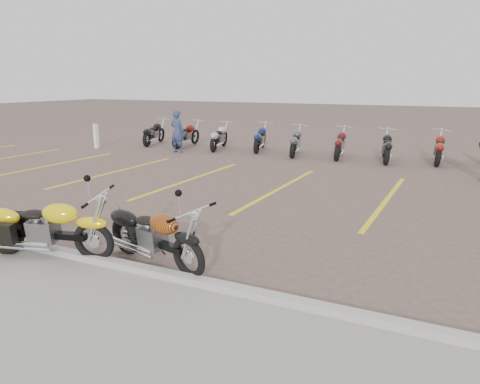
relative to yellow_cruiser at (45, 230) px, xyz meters
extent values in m
plane|color=#755953|center=(1.49, 2.15, -0.46)|extent=(100.00, 100.00, 0.00)
cube|color=#ADAAA3|center=(1.49, 0.15, -0.40)|extent=(60.00, 0.18, 0.12)
torus|color=black|center=(0.82, 0.21, -0.14)|extent=(0.67, 0.27, 0.66)
torus|color=black|center=(-0.70, -0.18, -0.14)|extent=(0.72, 0.34, 0.70)
cube|color=black|center=(0.06, 0.02, -0.08)|extent=(1.31, 0.44, 0.10)
cube|color=slate|center=(0.01, 0.00, -0.01)|extent=(0.49, 0.40, 0.35)
ellipsoid|color=yellow|center=(0.34, 0.08, 0.29)|extent=(0.65, 0.46, 0.30)
ellipsoid|color=black|center=(-0.12, -0.03, 0.25)|extent=(0.45, 0.35, 0.12)
torus|color=black|center=(2.46, 0.32, -0.16)|extent=(0.63, 0.27, 0.62)
torus|color=black|center=(1.04, 0.71, -0.16)|extent=(0.68, 0.33, 0.66)
cube|color=black|center=(1.75, 0.52, -0.10)|extent=(1.23, 0.44, 0.10)
cube|color=slate|center=(1.70, 0.53, -0.04)|extent=(0.46, 0.38, 0.32)
ellipsoid|color=black|center=(2.01, 0.45, 0.24)|extent=(0.61, 0.44, 0.29)
ellipsoid|color=black|center=(1.58, 0.56, 0.21)|extent=(0.42, 0.34, 0.11)
imported|color=navy|center=(-4.45, 10.35, 0.36)|extent=(0.62, 0.42, 1.64)
cube|color=white|center=(-8.18, 9.87, 0.04)|extent=(0.17, 0.17, 1.00)
camera|label=1|loc=(5.83, -4.89, 2.26)|focal=35.00mm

